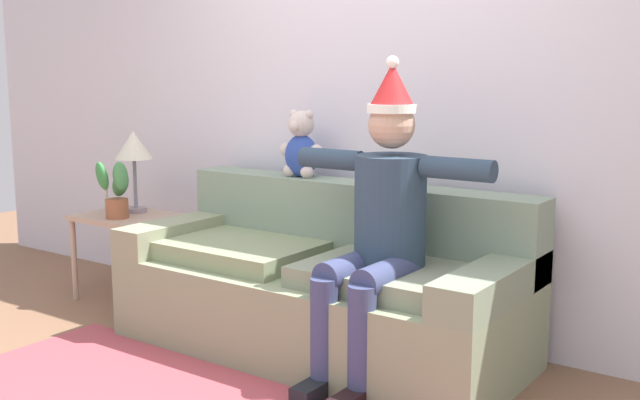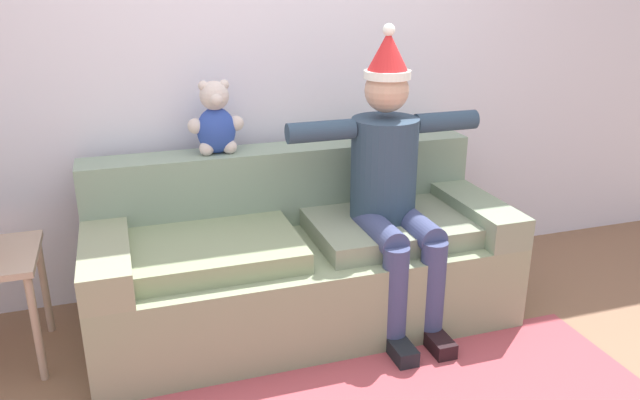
# 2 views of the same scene
# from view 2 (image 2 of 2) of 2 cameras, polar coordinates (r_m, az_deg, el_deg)

# --- Properties ---
(back_wall) EXTENTS (7.00, 0.10, 2.70)m
(back_wall) POSITION_cam_2_polar(r_m,az_deg,el_deg) (3.54, -4.62, 13.62)
(back_wall) COLOR silver
(back_wall) RESTS_ON ground_plane
(couch) EXTENTS (2.13, 0.92, 0.85)m
(couch) POSITION_cam_2_polar(r_m,az_deg,el_deg) (3.31, -1.91, -5.15)
(couch) COLOR gray
(couch) RESTS_ON ground_plane
(person_seated) EXTENTS (1.02, 0.77, 1.51)m
(person_seated) POSITION_cam_2_polar(r_m,az_deg,el_deg) (3.15, 6.51, 1.87)
(person_seated) COLOR #2B3E53
(person_seated) RESTS_ON ground_plane
(teddy_bear) EXTENTS (0.29, 0.17, 0.38)m
(teddy_bear) POSITION_cam_2_polar(r_m,az_deg,el_deg) (3.28, -9.48, 7.13)
(teddy_bear) COLOR #2A45A2
(teddy_bear) RESTS_ON couch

